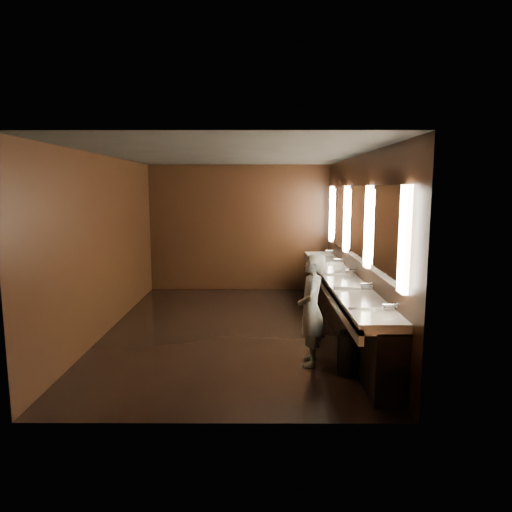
# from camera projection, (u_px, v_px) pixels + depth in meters

# --- Properties ---
(floor) EXTENTS (6.00, 6.00, 0.00)m
(floor) POSITION_uv_depth(u_px,v_px,m) (232.00, 330.00, 7.44)
(floor) COLOR black
(floor) RESTS_ON ground
(ceiling) EXTENTS (4.00, 6.00, 0.02)m
(ceiling) POSITION_uv_depth(u_px,v_px,m) (231.00, 155.00, 7.03)
(ceiling) COLOR #2D2D2B
(ceiling) RESTS_ON wall_back
(wall_back) EXTENTS (4.00, 0.02, 2.80)m
(wall_back) POSITION_uv_depth(u_px,v_px,m) (239.00, 228.00, 10.20)
(wall_back) COLOR black
(wall_back) RESTS_ON floor
(wall_front) EXTENTS (4.00, 0.02, 2.80)m
(wall_front) POSITION_uv_depth(u_px,v_px,m) (213.00, 284.00, 4.27)
(wall_front) COLOR black
(wall_front) RESTS_ON floor
(wall_left) EXTENTS (0.02, 6.00, 2.80)m
(wall_left) POSITION_uv_depth(u_px,v_px,m) (106.00, 244.00, 7.24)
(wall_left) COLOR black
(wall_left) RESTS_ON floor
(wall_right) EXTENTS (0.02, 6.00, 2.80)m
(wall_right) POSITION_uv_depth(u_px,v_px,m) (357.00, 245.00, 7.23)
(wall_right) COLOR black
(wall_right) RESTS_ON floor
(sink_counter) EXTENTS (0.55, 5.40, 1.01)m
(sink_counter) POSITION_uv_depth(u_px,v_px,m) (343.00, 300.00, 7.36)
(sink_counter) COLOR black
(sink_counter) RESTS_ON floor
(mirror_band) EXTENTS (0.06, 5.03, 1.15)m
(mirror_band) POSITION_uv_depth(u_px,v_px,m) (357.00, 223.00, 7.18)
(mirror_band) COLOR #FFE8C4
(mirror_band) RESTS_ON wall_right
(person) EXTENTS (0.42, 0.58, 1.46)m
(person) POSITION_uv_depth(u_px,v_px,m) (311.00, 310.00, 5.90)
(person) COLOR #96CBE0
(person) RESTS_ON floor
(trash_bin) EXTENTS (0.40, 0.40, 0.52)m
(trash_bin) POSITION_uv_depth(u_px,v_px,m) (351.00, 353.00, 5.64)
(trash_bin) COLOR black
(trash_bin) RESTS_ON floor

